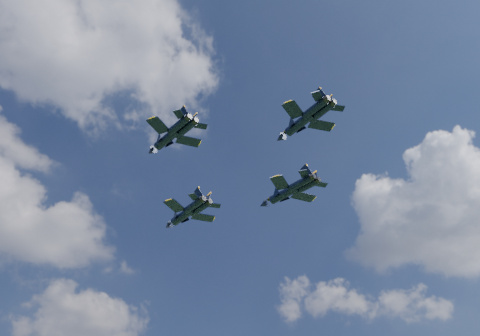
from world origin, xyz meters
name	(u,v)px	position (x,y,z in m)	size (l,w,h in m)	color
jet_lead	(182,216)	(-3.53, 19.55, 59.35)	(11.61, 15.63, 3.68)	black
jet_left	(166,139)	(-13.91, -0.87, 60.94)	(10.24, 13.90, 3.27)	black
jet_right	(282,194)	(13.55, 7.93, 62.43)	(11.66, 16.06, 3.79)	black
jet_slot	(298,124)	(5.18, -12.94, 61.78)	(10.66, 14.19, 3.34)	black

